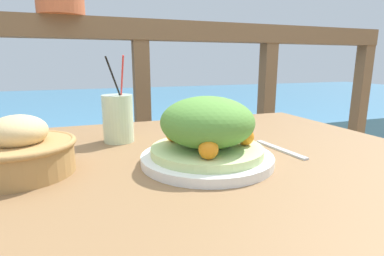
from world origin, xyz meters
name	(u,v)px	position (x,y,z in m)	size (l,w,h in m)	color
patio_table	(201,191)	(0.00, 0.00, 0.64)	(1.17, 0.99, 0.73)	olive
railing_fence	(142,101)	(0.00, 0.77, 0.78)	(2.80, 0.08, 1.14)	brown
sea_backdrop	(108,120)	(0.00, 3.27, 0.23)	(12.00, 4.00, 0.46)	teal
salad_plate	(207,135)	(0.00, -0.03, 0.79)	(0.30, 0.30, 0.15)	white
drink_glass	(118,118)	(-0.17, 0.23, 0.80)	(0.09, 0.09, 0.24)	beige
bread_basket	(21,151)	(-0.38, 0.03, 0.78)	(0.21, 0.21, 0.12)	#AD7F47
knife	(280,149)	(0.22, -0.01, 0.73)	(0.03, 0.18, 0.00)	silver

